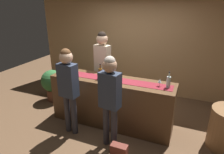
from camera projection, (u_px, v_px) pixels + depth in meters
The scene contains 13 objects.
ground_plane at pixel (111, 123), 4.26m from camera, with size 10.00×10.00×0.00m, color brown.
back_wall at pixel (139, 40), 5.38m from camera, with size 6.00×0.12×2.90m, color tan.
bar_counter at pixel (111, 102), 4.08m from camera, with size 2.48×0.60×1.00m, color #543821.
counter_runner_cloth at pixel (111, 79), 3.90m from camera, with size 2.36×0.28×0.01m, color maroon.
wine_bottle_amber at pixel (100, 73), 3.89m from camera, with size 0.07×0.07×0.30m.
wine_bottle_clear at pixel (169, 82), 3.48m from camera, with size 0.07×0.07×0.30m.
wine_glass_near_customer at pixel (76, 71), 4.07m from camera, with size 0.07×0.07×0.14m.
wine_glass_mid_counter at pixel (160, 81), 3.54m from camera, with size 0.07×0.07×0.14m.
bartender at pixel (102, 62), 4.52m from camera, with size 0.37×0.26×1.82m.
customer_sipping at pixel (110, 94), 3.25m from camera, with size 0.37×0.25×1.65m.
customer_browsing at pixel (68, 83), 3.61m from camera, with size 0.36×0.24×1.68m.
potted_plant_tall at pixel (52, 83), 5.09m from camera, with size 0.56×0.56×0.82m.
handbag at pixel (119, 151), 3.31m from camera, with size 0.28×0.14×0.22m, color brown.
Camera 1 is at (1.41, -3.35, 2.44)m, focal length 31.97 mm.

